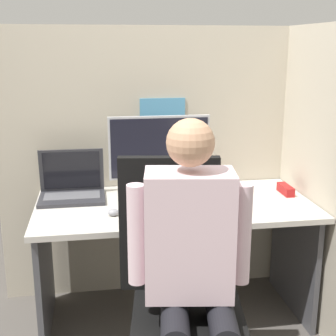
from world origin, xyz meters
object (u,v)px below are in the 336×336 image
(paper_box, at_px, (160,189))
(monitor, at_px, (159,150))
(office_chair, at_px, (180,288))
(laptop, at_px, (72,189))
(carrot_toy, at_px, (202,213))
(person, at_px, (194,262))
(coffee_mug, at_px, (223,184))
(stapler, at_px, (286,189))

(paper_box, distance_m, monitor, 0.23)
(monitor, bearing_deg, office_chair, -92.38)
(laptop, height_order, carrot_toy, laptop)
(person, bearing_deg, coffee_mug, 68.48)
(office_chair, distance_m, person, 0.26)
(person, xyz_separation_m, coffee_mug, (0.39, 0.99, -0.00))
(laptop, relative_size, office_chair, 0.33)
(paper_box, xyz_separation_m, carrot_toy, (0.16, -0.41, -0.01))
(person, bearing_deg, stapler, 49.96)
(stapler, xyz_separation_m, person, (-0.74, -0.88, 0.02))
(monitor, relative_size, office_chair, 0.53)
(laptop, relative_size, carrot_toy, 3.03)
(coffee_mug, bearing_deg, monitor, 176.29)
(carrot_toy, height_order, office_chair, office_chair)
(paper_box, relative_size, laptop, 0.82)
(stapler, distance_m, carrot_toy, 0.64)
(carrot_toy, bearing_deg, person, -106.08)
(monitor, bearing_deg, coffee_mug, -3.71)
(monitor, bearing_deg, stapler, -10.18)
(laptop, distance_m, carrot_toy, 0.78)
(monitor, height_order, office_chair, monitor)
(carrot_toy, height_order, person, person)
(office_chair, height_order, person, person)
(monitor, relative_size, carrot_toy, 4.83)
(laptop, bearing_deg, paper_box, 1.85)
(monitor, relative_size, laptop, 1.60)
(laptop, height_order, stapler, laptop)
(carrot_toy, bearing_deg, monitor, 111.10)
(stapler, distance_m, person, 1.15)
(monitor, distance_m, office_chair, 0.94)
(monitor, xyz_separation_m, person, (-0.01, -1.01, -0.21))
(laptop, relative_size, coffee_mug, 4.38)
(paper_box, xyz_separation_m, monitor, (-0.00, 0.00, 0.23))
(monitor, height_order, carrot_toy, monitor)
(paper_box, relative_size, monitor, 0.51)
(laptop, xyz_separation_m, office_chair, (0.47, -0.83, -0.20))
(paper_box, height_order, carrot_toy, paper_box)
(monitor, height_order, person, person)
(paper_box, relative_size, person, 0.23)
(office_chair, height_order, coffee_mug, office_chair)
(monitor, relative_size, stapler, 3.75)
(paper_box, bearing_deg, stapler, -9.96)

